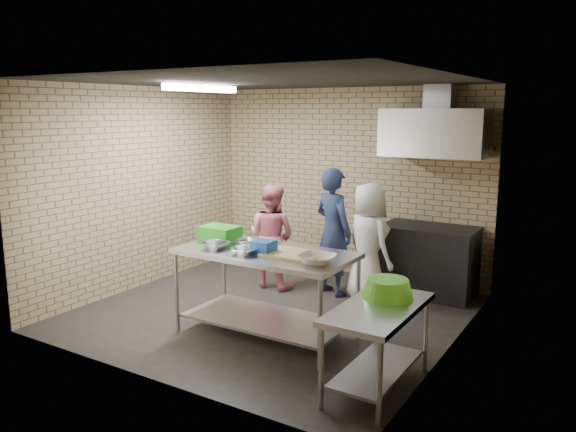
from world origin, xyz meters
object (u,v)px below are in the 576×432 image
object	(u,v)px
green_basin	(388,288)
bottle_green	(475,140)
woman_white	(368,243)
prep_table	(266,293)
woman_pink	(271,236)
man_navy	(333,232)
bottle_red	(443,138)
side_counter	(377,348)
blue_tub	(264,247)
stove	(428,260)
green_crate	(220,233)

from	to	relation	value
green_basin	bottle_green	distance (m)	2.98
woman_white	prep_table	bearing A→B (deg)	104.06
green_basin	woman_white	xyz separation A→B (m)	(-0.98, 1.83, -0.08)
woman_pink	man_navy	bearing A→B (deg)	-169.22
bottle_red	man_navy	bearing A→B (deg)	-141.81
green_basin	woman_pink	bearing A→B (deg)	144.08
side_counter	green_basin	xyz separation A→B (m)	(-0.02, 0.25, 0.46)
bottle_green	man_navy	world-z (taller)	bottle_green
prep_table	side_counter	distance (m)	1.56
woman_white	blue_tub	bearing A→B (deg)	106.57
stove	green_basin	world-z (taller)	green_basin
woman_pink	stove	bearing A→B (deg)	-157.73
bottle_red	woman_pink	size ratio (longest dim) A/B	0.13
side_counter	stove	world-z (taller)	stove
stove	woman_pink	xyz separation A→B (m)	(-1.91, -0.81, 0.25)
prep_table	green_crate	distance (m)	0.90
side_counter	man_navy	size ratio (longest dim) A/B	0.72
prep_table	bottle_red	xyz separation A→B (m)	(1.08, 2.50, 1.56)
blue_tub	woman_white	world-z (taller)	woman_white
stove	man_navy	bearing A→B (deg)	-149.13
green_basin	man_navy	xyz separation A→B (m)	(-1.49, 1.86, -0.00)
green_crate	bottle_red	size ratio (longest dim) A/B	2.30
green_crate	green_basin	world-z (taller)	green_crate
green_basin	bottle_green	xyz separation A→B (m)	(0.02, 2.74, 1.18)
stove	green_basin	xyz separation A→B (m)	(0.43, -2.50, 0.38)
stove	bottle_red	bearing A→B (deg)	78.23
green_basin	bottle_red	world-z (taller)	bottle_red
prep_table	man_navy	world-z (taller)	man_navy
woman_pink	woman_white	distance (m)	1.36
blue_tub	man_navy	world-z (taller)	man_navy
green_crate	blue_tub	distance (m)	0.78
green_basin	woman_white	distance (m)	2.08
bottle_red	woman_pink	world-z (taller)	bottle_red
green_crate	bottle_red	world-z (taller)	bottle_red
stove	man_navy	world-z (taller)	man_navy
prep_table	woman_pink	xyz separation A→B (m)	(-0.88, 1.46, 0.24)
side_counter	blue_tub	distance (m)	1.61
bottle_red	woman_white	xyz separation A→B (m)	(-0.60, -0.91, -1.28)
green_basin	woman_pink	distance (m)	2.89
bottle_green	woman_pink	size ratio (longest dim) A/B	0.11
green_crate	stove	bearing A→B (deg)	51.13
green_crate	blue_tub	size ratio (longest dim) A/B	2.00
blue_tub	woman_white	xyz separation A→B (m)	(0.43, 1.70, -0.25)
side_counter	woman_white	size ratio (longest dim) A/B	0.80
side_counter	woman_pink	distance (m)	3.07
blue_tub	green_crate	bearing A→B (deg)	163.65
stove	man_navy	xyz separation A→B (m)	(-1.06, -0.64, 0.38)
stove	green_crate	xyz separation A→B (m)	(-1.73, -2.14, 0.56)
side_counter	green_crate	distance (m)	2.35
stove	bottle_green	distance (m)	1.65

